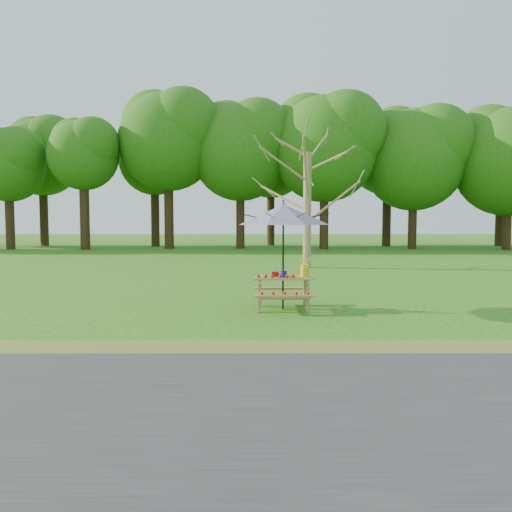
{
  "coord_description": "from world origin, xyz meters",
  "views": [
    {
      "loc": [
        2.98,
        -9.7,
        1.81
      ],
      "look_at": [
        3.01,
        0.5,
        1.1
      ],
      "focal_mm": 35.0,
      "sensor_mm": 36.0,
      "label": 1
    }
  ],
  "objects_px": {
    "patio_umbrella": "(283,215)",
    "flower_bucket": "(305,266)",
    "bare_tree": "(308,104)",
    "picnic_table": "(283,293)"
  },
  "relations": [
    {
      "from": "patio_umbrella",
      "to": "flower_bucket",
      "type": "xyz_separation_m",
      "value": [
        0.46,
        0.06,
        -1.06
      ]
    },
    {
      "from": "bare_tree",
      "to": "picnic_table",
      "type": "bearing_deg",
      "value": -98.99
    },
    {
      "from": "patio_umbrella",
      "to": "flower_bucket",
      "type": "distance_m",
      "value": 1.16
    },
    {
      "from": "bare_tree",
      "to": "flower_bucket",
      "type": "relative_size",
      "value": 25.3
    },
    {
      "from": "bare_tree",
      "to": "picnic_table",
      "type": "distance_m",
      "value": 11.11
    },
    {
      "from": "bare_tree",
      "to": "patio_umbrella",
      "type": "bearing_deg",
      "value": -98.99
    },
    {
      "from": "picnic_table",
      "to": "bare_tree",
      "type": "bearing_deg",
      "value": 81.01
    },
    {
      "from": "bare_tree",
      "to": "flower_bucket",
      "type": "xyz_separation_m",
      "value": [
        -1.01,
        -9.2,
        -5.41
      ]
    },
    {
      "from": "patio_umbrella",
      "to": "picnic_table",
      "type": "bearing_deg",
      "value": -95.19
    },
    {
      "from": "patio_umbrella",
      "to": "flower_bucket",
      "type": "relative_size",
      "value": 6.2
    }
  ]
}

